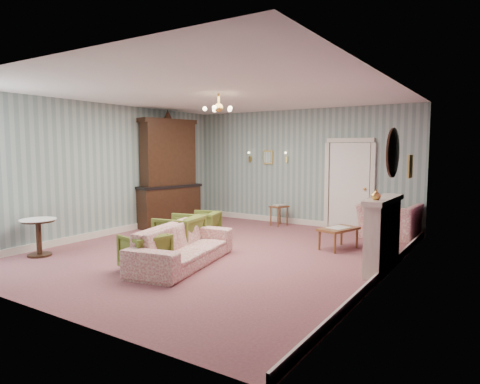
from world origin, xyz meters
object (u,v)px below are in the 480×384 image
Objects in this scene: olive_chair_c at (203,224)px; pedestal_table at (39,237)px; olive_chair_a at (145,250)px; side_table_black at (383,242)px; fireplace at (383,234)px; coffee_table at (338,238)px; sofa_chintz at (183,239)px; dresser at (168,170)px; olive_chair_b at (179,232)px; wingback_chair at (389,215)px.

olive_chair_c is 0.97× the size of pedestal_table.
side_table_black is at bearing 146.55° from olive_chair_a.
fireplace reaches higher than coffee_table.
side_table_black is (2.65, 2.31, -0.17)m from sofa_chintz.
dresser is 5.29× the size of side_table_black.
sofa_chintz is at bearing -153.39° from fireplace.
dresser is (-1.68, 0.78, 1.08)m from olive_chair_c.
olive_chair_b is 1.13× the size of pedestal_table.
fireplace is 2.64× the size of side_table_black.
side_table_black is (0.29, -1.70, -0.24)m from wingback_chair.
wingback_chair is at bearing 128.84° from olive_chair_b.
olive_chair_b is 0.86m from sofa_chintz.
side_table_black is at bearing -10.05° from coffee_table.
pedestal_table is at bearing -68.40° from olive_chair_a.
dresser is at bearing 91.76° from pedestal_table.
olive_chair_b is 3.01m from dresser.
fireplace is (5.51, -1.14, -0.82)m from dresser.
pedestal_table is at bearing 98.71° from sofa_chintz.
dresser reaches higher than fireplace.
wingback_chair is at bearing 162.08° from olive_chair_a.
olive_chair_b is at bearing -31.77° from dresser.
coffee_table is at bearing 136.36° from fireplace.
coffee_table is 5.51m from pedestal_table.
coffee_table is (2.07, 3.04, -0.12)m from olive_chair_a.
dresser is at bearing -131.63° from olive_chair_c.
side_table_black is (3.62, 0.52, -0.06)m from olive_chair_c.
pedestal_table is at bearing -141.69° from coffee_table.
olive_chair_b is 3.03m from coffee_table.
pedestal_table is at bearing -76.11° from dresser.
olive_chair_a is 0.29× the size of sofa_chintz.
olive_chair_b is 0.94× the size of coffee_table.
pedestal_table is (-2.54, -0.96, -0.10)m from sofa_chintz.
olive_chair_c reaches higher than side_table_black.
pedestal_table is (0.11, -3.53, -1.07)m from dresser.
coffee_table is (4.43, -0.11, -1.20)m from dresser.
sofa_chintz is at bearing -31.97° from dresser.
fireplace reaches higher than wingback_chair.
coffee_table is at bearing 157.81° from olive_chair_a.
olive_chair_a is at bearing -124.28° from coffee_table.
dresser is 3.45× the size of coffee_table.
fireplace reaches higher than side_table_black.
coffee_table is (2.39, 1.85, -0.17)m from olive_chair_b.
wingback_chair reaches higher than pedestal_table.
pedestal_table is (-2.25, -0.38, 0.01)m from olive_chair_a.
olive_chair_a is 4.08m from dresser.
wingback_chair is 1.41× the size of coffee_table.
olive_chair_c is 3.16m from pedestal_table.
sofa_chintz is 1.60× the size of fireplace.
sofa_chintz reaches higher than coffee_table.
dresser is 2.01× the size of fireplace.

